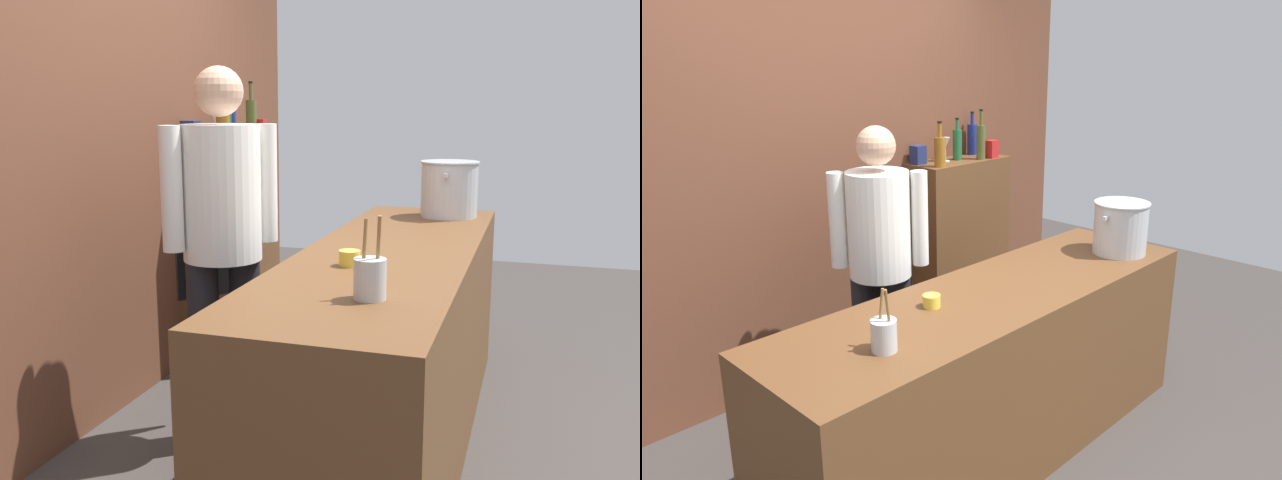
{
  "view_description": "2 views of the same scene",
  "coord_description": "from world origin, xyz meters",
  "views": [
    {
      "loc": [
        -2.82,
        -0.59,
        1.5
      ],
      "look_at": [
        0.01,
        0.32,
        0.92
      ],
      "focal_mm": 38.89,
      "sensor_mm": 36.0,
      "label": 1
    },
    {
      "loc": [
        -2.13,
        -1.83,
        2.03
      ],
      "look_at": [
        0.22,
        0.44,
        1.02
      ],
      "focal_mm": 34.57,
      "sensor_mm": 36.0,
      "label": 2
    }
  ],
  "objects": [
    {
      "name": "utensil_crock",
      "position": [
        -0.77,
        -0.1,
        0.97
      ],
      "size": [
        0.1,
        0.1,
        0.27
      ],
      "color": "#B7BABF",
      "rests_on": "prep_counter"
    },
    {
      "name": "prep_counter",
      "position": [
        0.0,
        0.0,
        0.45
      ],
      "size": [
        2.47,
        0.7,
        0.9
      ],
      "primitive_type": "cube",
      "color": "brown",
      "rests_on": "ground_plane"
    },
    {
      "name": "wine_bottle_cobalt",
      "position": [
        1.21,
        1.29,
        1.41
      ],
      "size": [
        0.07,
        0.07,
        0.31
      ],
      "color": "navy",
      "rests_on": "bar_cabinet"
    },
    {
      "name": "brick_back_panel",
      "position": [
        0.0,
        1.4,
        1.5
      ],
      "size": [
        4.4,
        0.1,
        3.0
      ],
      "primitive_type": "cube",
      "color": "brown",
      "rests_on": "ground_plane"
    },
    {
      "name": "spice_tin_red",
      "position": [
        1.2,
        1.08,
        1.35
      ],
      "size": [
        0.07,
        0.07,
        0.13
      ],
      "primitive_type": "cube",
      "color": "red",
      "rests_on": "bar_cabinet"
    },
    {
      "name": "butter_jar",
      "position": [
        -0.35,
        0.08,
        0.93
      ],
      "size": [
        0.08,
        0.08,
        0.06
      ],
      "primitive_type": "cylinder",
      "color": "yellow",
      "rests_on": "prep_counter"
    },
    {
      "name": "wine_bottle_amber",
      "position": [
        0.69,
        1.09,
        1.4
      ],
      "size": [
        0.08,
        0.08,
        0.3
      ],
      "color": "#8C5919",
      "rests_on": "bar_cabinet"
    },
    {
      "name": "wine_glass_tall",
      "position": [
        0.86,
        1.22,
        1.41
      ],
      "size": [
        0.07,
        0.07,
        0.17
      ],
      "color": "silver",
      "rests_on": "bar_cabinet"
    },
    {
      "name": "ground_plane",
      "position": [
        0.0,
        0.0,
        0.0
      ],
      "size": [
        8.0,
        8.0,
        0.0
      ],
      "primitive_type": "plane",
      "color": "#383330"
    },
    {
      "name": "chef",
      "position": [
        -0.14,
        0.71,
        0.96
      ],
      "size": [
        0.45,
        0.43,
        1.66
      ],
      "rotation": [
        0.0,
        0.0,
        2.43
      ],
      "color": "black",
      "rests_on": "ground_plane"
    },
    {
      "name": "bar_cabinet",
      "position": [
        0.97,
        1.19,
        0.64
      ],
      "size": [
        0.76,
        0.32,
        1.29
      ],
      "primitive_type": "cube",
      "color": "brown",
      "rests_on": "ground_plane"
    },
    {
      "name": "wine_bottle_olive",
      "position": [
        1.1,
        1.1,
        1.42
      ],
      "size": [
        0.06,
        0.06,
        0.35
      ],
      "color": "#475123",
      "rests_on": "bar_cabinet"
    },
    {
      "name": "wine_bottle_green",
      "position": [
        0.96,
        1.2,
        1.4
      ],
      "size": [
        0.06,
        0.06,
        0.29
      ],
      "color": "#1E592D",
      "rests_on": "bar_cabinet"
    },
    {
      "name": "spice_tin_navy",
      "position": [
        0.66,
        1.28,
        1.35
      ],
      "size": [
        0.08,
        0.08,
        0.13
      ],
      "primitive_type": "cube",
      "color": "navy",
      "rests_on": "bar_cabinet"
    },
    {
      "name": "stockpot_large",
      "position": [
        0.96,
        -0.12,
        1.05
      ],
      "size": [
        0.38,
        0.32,
        0.3
      ],
      "color": "#B7BABF",
      "rests_on": "prep_counter"
    }
  ]
}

